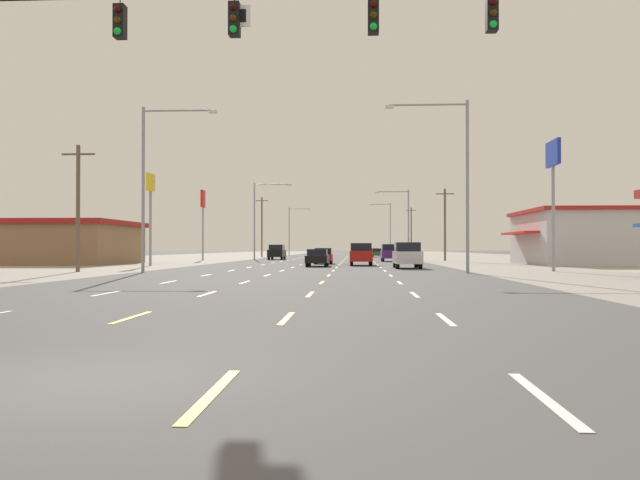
% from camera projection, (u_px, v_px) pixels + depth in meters
% --- Properties ---
extents(ground_plane, '(572.00, 572.00, 0.00)m').
position_uv_depth(ground_plane, '(327.00, 262.00, 73.51)').
color(ground_plane, '#4C4C4F').
extents(lot_apron_left, '(28.00, 440.00, 0.01)m').
position_uv_depth(lot_apron_left, '(111.00, 261.00, 74.87)').
color(lot_apron_left, gray).
rests_on(lot_apron_left, ground).
extents(lot_apron_right, '(28.00, 440.00, 0.01)m').
position_uv_depth(lot_apron_right, '(551.00, 262.00, 72.15)').
color(lot_apron_right, gray).
rests_on(lot_apron_right, ground).
extents(lane_markings, '(10.64, 227.60, 0.01)m').
position_uv_depth(lane_markings, '(337.00, 257.00, 111.95)').
color(lane_markings, white).
rests_on(lane_markings, ground).
extents(signal_span_wire, '(25.68, 0.53, 9.49)m').
position_uv_depth(signal_span_wire, '(236.00, 98.00, 17.93)').
color(signal_span_wire, brown).
rests_on(signal_span_wire, ground).
extents(suv_far_right_nearest, '(1.98, 4.90, 1.98)m').
position_uv_depth(suv_far_right_nearest, '(407.00, 255.00, 50.03)').
color(suv_far_right_nearest, silver).
rests_on(suv_far_right_nearest, ground).
extents(sedan_center_turn_near, '(1.80, 4.50, 1.46)m').
position_uv_depth(sedan_center_turn_near, '(317.00, 257.00, 54.97)').
color(sedan_center_turn_near, black).
rests_on(sedan_center_turn_near, ground).
extents(suv_inner_right_mid, '(1.98, 4.90, 1.98)m').
position_uv_depth(suv_inner_right_mid, '(361.00, 254.00, 58.29)').
color(suv_inner_right_mid, red).
rests_on(suv_inner_right_mid, ground).
extents(hatchback_center_turn_midfar, '(1.72, 3.90, 1.54)m').
position_uv_depth(hatchback_center_turn_midfar, '(323.00, 256.00, 63.99)').
color(hatchback_center_turn_midfar, red).
rests_on(hatchback_center_turn_midfar, ground).
extents(suv_far_right_far, '(1.98, 4.90, 1.98)m').
position_uv_depth(suv_far_right_far, '(390.00, 253.00, 74.96)').
color(suv_far_right_far, '#4C196B').
rests_on(suv_far_right_far, ground).
extents(sedan_inner_right_farther, '(1.80, 4.50, 1.46)m').
position_uv_depth(sedan_inner_right_farther, '(358.00, 255.00, 77.52)').
color(sedan_inner_right_farther, silver).
rests_on(sedan_inner_right_farther, ground).
extents(suv_far_left_farthest, '(1.98, 4.90, 1.98)m').
position_uv_depth(suv_far_left_farthest, '(277.00, 252.00, 86.71)').
color(suv_far_left_farthest, black).
rests_on(suv_far_left_farthest, ground).
extents(sedan_far_right_distant_a, '(1.80, 4.50, 1.46)m').
position_uv_depth(sedan_far_right_distant_a, '(377.00, 253.00, 110.14)').
color(sedan_far_right_distant_a, '#235B2D').
rests_on(sedan_far_right_distant_a, ground).
extents(sedan_far_right_distant_b, '(1.80, 4.50, 1.46)m').
position_uv_depth(sedan_far_right_distant_b, '(375.00, 252.00, 129.54)').
color(sedan_far_right_distant_b, '#B28C33').
rests_on(sedan_far_right_distant_b, ground).
extents(storefront_left_row_1, '(12.56, 13.55, 4.20)m').
position_uv_depth(storefront_left_row_1, '(64.00, 242.00, 64.01)').
color(storefront_left_row_1, '#8C6B4C').
rests_on(storefront_left_row_1, ground).
extents(storefront_right_row_1, '(12.60, 13.90, 5.17)m').
position_uv_depth(storefront_right_row_1, '(584.00, 237.00, 62.24)').
color(storefront_right_row_1, '#B2B2B7').
rests_on(storefront_right_row_1, ground).
extents(pole_sign_left_row_1, '(0.24, 1.84, 8.06)m').
position_uv_depth(pole_sign_left_row_1, '(151.00, 197.00, 57.11)').
color(pole_sign_left_row_1, gray).
rests_on(pole_sign_left_row_1, ground).
extents(pole_sign_left_row_2, '(0.24, 1.67, 8.90)m').
position_uv_depth(pole_sign_left_row_2, '(203.00, 208.00, 83.07)').
color(pole_sign_left_row_2, gray).
rests_on(pole_sign_left_row_2, ground).
extents(pole_sign_right_row_1, '(0.24, 2.66, 8.72)m').
position_uv_depth(pole_sign_right_row_1, '(553.00, 169.00, 43.55)').
color(pole_sign_right_row_1, gray).
rests_on(pole_sign_right_row_1, ground).
extents(streetlight_left_row_0, '(4.81, 0.26, 10.49)m').
position_uv_depth(streetlight_left_row_0, '(151.00, 176.00, 41.31)').
color(streetlight_left_row_0, gray).
rests_on(streetlight_left_row_0, ground).
extents(streetlight_right_row_0, '(5.14, 0.26, 10.67)m').
position_uv_depth(streetlight_right_row_0, '(459.00, 172.00, 40.26)').
color(streetlight_right_row_0, gray).
rests_on(streetlight_right_row_0, ground).
extents(streetlight_left_row_1, '(5.04, 0.26, 10.20)m').
position_uv_depth(streetlight_left_row_1, '(258.00, 214.00, 86.52)').
color(streetlight_left_row_1, gray).
rests_on(streetlight_left_row_1, ground).
extents(streetlight_right_row_1, '(4.45, 0.26, 9.16)m').
position_uv_depth(streetlight_right_row_1, '(405.00, 219.00, 85.45)').
color(streetlight_right_row_1, gray).
rests_on(streetlight_right_row_1, ground).
extents(streetlight_left_row_2, '(4.49, 0.26, 9.69)m').
position_uv_depth(streetlight_left_row_2, '(292.00, 228.00, 131.72)').
color(streetlight_left_row_2, gray).
rests_on(streetlight_left_row_2, ground).
extents(streetlight_right_row_2, '(4.25, 0.26, 10.52)m').
position_uv_depth(streetlight_right_row_2, '(388.00, 225.00, 130.66)').
color(streetlight_right_row_2, gray).
rests_on(streetlight_right_row_2, ground).
extents(utility_pole_left_row_0, '(2.20, 0.26, 8.31)m').
position_uv_depth(utility_pole_left_row_0, '(78.00, 205.00, 42.81)').
color(utility_pole_left_row_0, brown).
rests_on(utility_pole_left_row_0, ground).
extents(utility_pole_right_row_1, '(2.20, 0.26, 8.67)m').
position_uv_depth(utility_pole_right_row_1, '(445.00, 223.00, 78.74)').
color(utility_pole_right_row_1, brown).
rests_on(utility_pole_right_row_1, ground).
extents(utility_pole_left_row_2, '(2.20, 0.26, 10.38)m').
position_uv_depth(utility_pole_left_row_2, '(262.00, 226.00, 113.76)').
color(utility_pole_left_row_2, brown).
rests_on(utility_pole_left_row_2, ground).
extents(utility_pole_right_row_3, '(2.20, 0.26, 10.30)m').
position_uv_depth(utility_pole_right_row_3, '(411.00, 230.00, 141.68)').
color(utility_pole_right_row_3, brown).
rests_on(utility_pole_right_row_3, ground).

